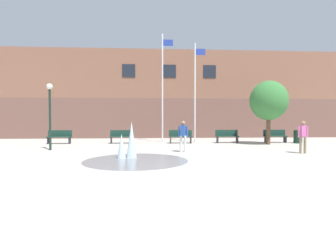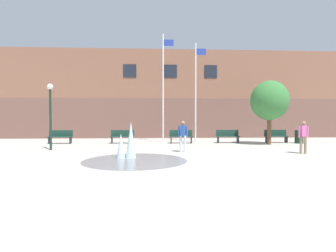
{
  "view_description": "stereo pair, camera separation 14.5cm",
  "coord_description": "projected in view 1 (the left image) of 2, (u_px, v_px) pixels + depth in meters",
  "views": [
    {
      "loc": [
        -1.56,
        -7.0,
        1.72
      ],
      "look_at": [
        -0.66,
        7.32,
        1.3
      ],
      "focal_mm": 28.0,
      "sensor_mm": 36.0,
      "label": 1
    },
    {
      "loc": [
        -1.41,
        -7.0,
        1.72
      ],
      "look_at": [
        -0.66,
        7.32,
        1.3
      ],
      "focal_mm": 28.0,
      "sensor_mm": 36.0,
      "label": 2
    }
  ],
  "objects": [
    {
      "name": "park_bench_far_right",
      "position": [
        275.0,
        136.0,
        18.54
      ],
      "size": [
        1.6,
        0.44,
        0.91
      ],
      "color": "#28282D",
      "rests_on": "ground"
    },
    {
      "name": "adult_watching",
      "position": [
        183.0,
        134.0,
        13.3
      ],
      "size": [
        0.5,
        0.39,
        1.59
      ],
      "rotation": [
        0.0,
        0.0,
        -1.95
      ],
      "color": "silver",
      "rests_on": "ground"
    },
    {
      "name": "trash_can",
      "position": [
        298.0,
        137.0,
        18.1
      ],
      "size": [
        0.56,
        0.56,
        0.9
      ],
      "primitive_type": "cylinder",
      "color": "#193323",
      "rests_on": "ground"
    },
    {
      "name": "splash_fountain",
      "position": [
        130.0,
        146.0,
        11.16
      ],
      "size": [
        4.24,
        4.24,
        1.58
      ],
      "color": "gray",
      "rests_on": "ground"
    },
    {
      "name": "park_bench_under_right_flagpole",
      "position": [
        181.0,
        136.0,
        18.08
      ],
      "size": [
        1.6,
        0.44,
        0.91
      ],
      "color": "#28282D",
      "rests_on": "ground"
    },
    {
      "name": "park_bench_left_of_flagpoles",
      "position": [
        59.0,
        137.0,
        17.72
      ],
      "size": [
        1.6,
        0.44,
        0.91
      ],
      "color": "#28282D",
      "rests_on": "ground"
    },
    {
      "name": "park_bench_near_trashcan",
      "position": [
        227.0,
        136.0,
        18.4
      ],
      "size": [
        1.6,
        0.44,
        0.91
      ],
      "color": "#28282D",
      "rests_on": "ground"
    },
    {
      "name": "teen_by_trashcan",
      "position": [
        303.0,
        134.0,
        12.8
      ],
      "size": [
        0.5,
        0.38,
        1.59
      ],
      "rotation": [
        0.0,
        0.0,
        -1.86
      ],
      "color": "#89755B",
      "rests_on": "ground"
    },
    {
      "name": "street_tree_near_building",
      "position": [
        269.0,
        101.0,
        17.17
      ],
      "size": [
        2.44,
        2.44,
        4.19
      ],
      "color": "brown",
      "rests_on": "ground"
    },
    {
      "name": "lamp_post_left_lane",
      "position": [
        50.0,
        106.0,
        14.1
      ],
      "size": [
        0.32,
        0.32,
        3.6
      ],
      "color": "#192D23",
      "rests_on": "ground"
    },
    {
      "name": "park_bench_center",
      "position": [
        122.0,
        136.0,
        17.96
      ],
      "size": [
        1.6,
        0.44,
        0.91
      ],
      "color": "#28282D",
      "rests_on": "ground"
    },
    {
      "name": "flagpole_left",
      "position": [
        163.0,
        85.0,
        18.79
      ],
      "size": [
        0.8,
        0.1,
        7.76
      ],
      "color": "silver",
      "rests_on": "ground"
    },
    {
      "name": "library_building",
      "position": [
        167.0,
        97.0,
        25.65
      ],
      "size": [
        36.0,
        6.05,
        7.7
      ],
      "color": "brown",
      "rests_on": "ground"
    },
    {
      "name": "flagpole_right",
      "position": [
        195.0,
        89.0,
        18.95
      ],
      "size": [
        0.8,
        0.1,
        7.15
      ],
      "color": "silver",
      "rests_on": "ground"
    },
    {
      "name": "ground_plane",
      "position": [
        209.0,
        182.0,
        7.13
      ],
      "size": [
        100.0,
        100.0,
        0.0
      ],
      "primitive_type": "plane",
      "color": "#B2ADA3"
    }
  ]
}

